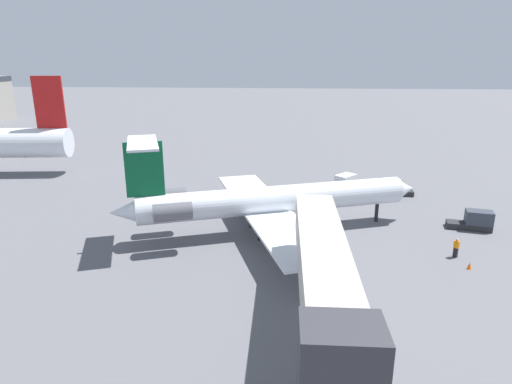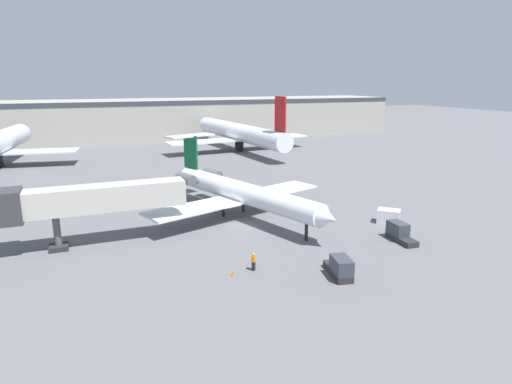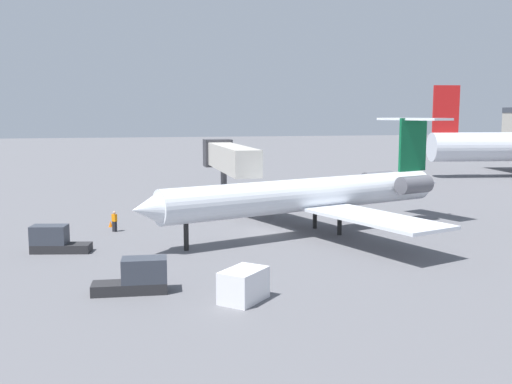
{
  "view_description": "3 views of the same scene",
  "coord_description": "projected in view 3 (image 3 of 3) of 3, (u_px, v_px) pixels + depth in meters",
  "views": [
    {
      "loc": [
        -37.65,
        1.32,
        15.93
      ],
      "look_at": [
        1.23,
        4.33,
        3.9
      ],
      "focal_mm": 30.85,
      "sensor_mm": 36.0,
      "label": 1
    },
    {
      "loc": [
        -16.31,
        -46.58,
        16.61
      ],
      "look_at": [
        3.4,
        3.61,
        2.81
      ],
      "focal_mm": 30.77,
      "sensor_mm": 36.0,
      "label": 2
    },
    {
      "loc": [
        45.27,
        -11.67,
        9.57
      ],
      "look_at": [
        -1.15,
        -1.18,
        3.21
      ],
      "focal_mm": 41.1,
      "sensor_mm": 36.0,
      "label": 3
    }
  ],
  "objects": [
    {
      "name": "baggage_tug_lead",
      "position": [
        55.0,
        240.0,
        40.68
      ],
      "size": [
        2.16,
        4.2,
        1.9
      ],
      "color": "#262628",
      "rests_on": "ground_plane"
    },
    {
      "name": "ground_plane",
      "position": [
        273.0,
        233.0,
        47.59
      ],
      "size": [
        400.0,
        400.0,
        0.1
      ],
      "primitive_type": "cube",
      "color": "#5B5B60"
    },
    {
      "name": "regional_jet",
      "position": [
        317.0,
        193.0,
        47.0
      ],
      "size": [
        24.64,
        28.5,
        9.21
      ],
      "color": "silver",
      "rests_on": "ground_plane"
    },
    {
      "name": "jet_bridge",
      "position": [
        228.0,
        158.0,
        63.11
      ],
      "size": [
        18.06,
        3.23,
        6.56
      ],
      "color": "#B7B2A8",
      "rests_on": "ground_plane"
    },
    {
      "name": "ground_crew_marshaller",
      "position": [
        114.0,
        221.0,
        47.82
      ],
      "size": [
        0.47,
        0.46,
        1.69
      ],
      "color": "black",
      "rests_on": "ground_plane"
    },
    {
      "name": "cargo_container_uld",
      "position": [
        244.0,
        285.0,
        30.06
      ],
      "size": [
        3.03,
        2.98,
        1.67
      ],
      "color": "silver",
      "rests_on": "ground_plane"
    },
    {
      "name": "baggage_tug_trailing",
      "position": [
        138.0,
        277.0,
        31.47
      ],
      "size": [
        1.67,
        4.09,
        1.9
      ],
      "color": "#262628",
      "rests_on": "ground_plane"
    },
    {
      "name": "traffic_cone_near",
      "position": [
        111.0,
        224.0,
        49.83
      ],
      "size": [
        0.36,
        0.36,
        0.55
      ],
      "color": "orange",
      "rests_on": "ground_plane"
    }
  ]
}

